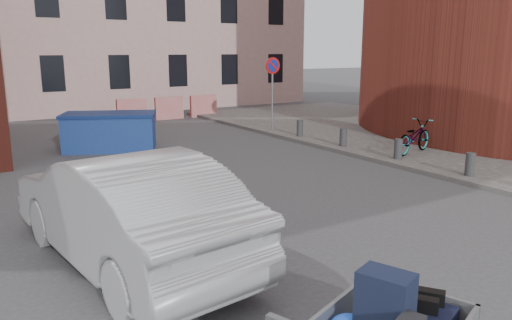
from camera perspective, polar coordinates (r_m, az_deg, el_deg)
ground at (r=7.85m, az=4.65°, el=-10.27°), size 120.00×120.00×0.00m
sidewalk at (r=17.64m, az=23.13°, el=1.77°), size 9.00×24.00×0.12m
no_parking_sign at (r=18.48m, az=1.92°, el=9.32°), size 0.60×0.09×2.65m
bollards at (r=14.10m, az=15.93°, el=1.22°), size 0.22×9.02×0.55m
barriers at (r=22.61m, az=-9.90°, el=5.87°), size 4.70×0.18×1.00m
dumpster at (r=15.98m, az=-16.34°, el=3.16°), size 3.09×2.45×1.15m
silver_car at (r=7.40m, az=-14.68°, el=-5.33°), size 2.30×5.13×1.63m
bicycle at (r=15.02m, az=17.61°, el=2.55°), size 1.89×1.04×0.94m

